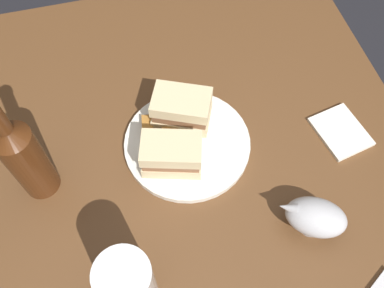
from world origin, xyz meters
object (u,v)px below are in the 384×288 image
Objects in this scene: sandwich_half_left at (182,109)px; gravy_boat at (315,217)px; napkin at (341,132)px; plate at (187,144)px; cider_bottle at (24,157)px; sandwich_half_right at (172,154)px; pint_glass at (129,287)px.

gravy_boat is (0.27, 0.17, -0.01)m from sandwich_half_left.
sandwich_half_left is at bearing -108.78° from napkin.
plate is 0.96× the size of cider_bottle.
sandwich_half_right is at bearing -45.40° from plate.
gravy_boat is 1.16× the size of napkin.
sandwich_half_left is at bearing 155.78° from sandwich_half_right.
sandwich_half_right is 0.28m from gravy_boat.
pint_glass is at bearing 27.98° from cider_bottle.
cider_bottle is 0.61m from napkin.
sandwich_half_right reaches higher than gravy_boat.
pint_glass is 0.28m from cider_bottle.
gravy_boat is (0.18, 0.21, -0.01)m from sandwich_half_right.
sandwich_half_left is 1.05× the size of sandwich_half_right.
cider_bottle is at bearing -76.84° from sandwich_half_left.
sandwich_half_left is 0.32m from gravy_boat.
cider_bottle is (0.07, -0.29, 0.06)m from sandwich_half_left.
gravy_boat is at bearing -39.25° from napkin.
pint_glass is at bearing -31.11° from plate.
plate is 0.07m from sandwich_half_left.
plate is at bearing 92.51° from cider_bottle.
plate is 2.00× the size of sandwich_half_right.
sandwich_half_right is 0.26m from cider_bottle.
gravy_boat is 0.22m from napkin.
plate is 1.89× the size of sandwich_half_left.
napkin is at bearing 80.98° from plate.
gravy_boat is at bearing 97.20° from pint_glass.
pint_glass is (0.22, -0.12, 0.02)m from sandwich_half_right.
napkin is (0.01, 0.35, -0.04)m from sandwich_half_right.
plate is 2.28× the size of napkin.
pint_glass is (0.26, -0.16, 0.06)m from plate.
napkin is (-0.17, 0.14, -0.04)m from gravy_boat.
cider_bottle is (-0.03, -0.25, 0.06)m from sandwich_half_right.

